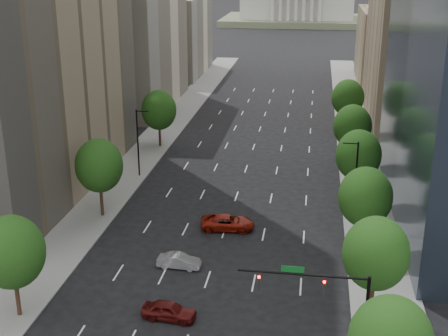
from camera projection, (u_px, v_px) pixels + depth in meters
The scene contains 22 objects.
sidewalk_left at pixel (113, 189), 75.61m from camera, with size 6.00×200.00×0.15m, color slate.
sidewalk_right at pixel (368, 203), 71.25m from camera, with size 6.00×200.00×0.15m, color slate.
midrise_cream_left at pixel (132, 12), 111.20m from camera, with size 14.00×30.00×35.00m, color beige.
filler_left at pixel (174, 36), 144.79m from camera, with size 14.00×26.00×18.00m, color beige.
parking_tan_right at pixel (416, 33), 102.20m from camera, with size 14.00×30.00×30.00m, color #8C7759.
filler_right at pixel (391, 46), 135.29m from camera, with size 14.00×26.00×16.00m, color #8C7759.
tree_right_1 at pixel (376, 254), 47.20m from camera, with size 5.20×5.20×8.75m.
tree_right_2 at pixel (365, 197), 58.43m from camera, with size 5.20×5.20×8.61m.
tree_right_3 at pixel (358, 155), 69.52m from camera, with size 5.20×5.20×8.89m.
tree_right_4 at pixel (352, 126), 82.71m from camera, with size 5.20×5.20×8.46m.
tree_right_5 at pixel (348, 98), 97.52m from camera, with size 5.20×5.20×8.75m.
tree_left_0 at pixel (12, 252), 47.41m from camera, with size 5.20×5.20×8.75m.
tree_left_1 at pixel (99, 166), 65.98m from camera, with size 5.20×5.20×8.97m.
tree_left_2 at pixel (159, 110), 90.30m from camera, with size 5.20×5.20×8.68m.
streetlight_rn at pixel (355, 179), 65.29m from camera, with size 1.70×0.20×9.00m.
streetlight_ln at pixel (138, 141), 78.39m from camera, with size 1.70×0.20×9.00m.
traffic_signal at pixel (331, 297), 42.29m from camera, with size 9.12×0.40×7.38m.
capitol at pixel (297, 2), 247.38m from camera, with size 60.00×40.00×35.20m.
foothills at pixel (345, 24), 583.86m from camera, with size 720.00×413.00×263.00m.
car_maroon at pixel (169, 311), 48.70m from camera, with size 1.77×4.39×1.50m, color #480D0C.
car_silver at pixel (179, 261), 56.69m from camera, with size 1.42×4.06×1.34m, color #96969B.
car_red_far at pixel (228, 222), 64.47m from camera, with size 2.62×5.68×1.58m, color maroon.
Camera 1 is at (8.68, -7.55, 27.78)m, focal length 48.95 mm.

